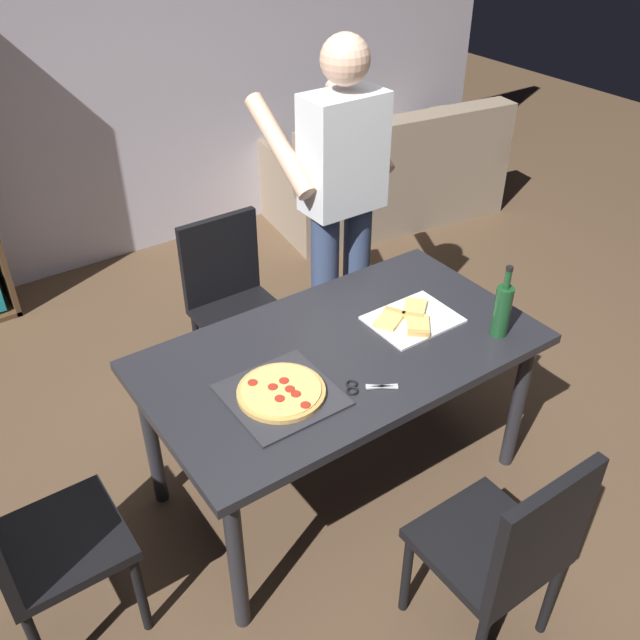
{
  "coord_description": "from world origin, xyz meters",
  "views": [
    {
      "loc": [
        -1.32,
        -1.75,
        2.41
      ],
      "look_at": [
        0.0,
        0.15,
        0.8
      ],
      "focal_mm": 38.91,
      "sensor_mm": 36.0,
      "label": 1
    }
  ],
  "objects_px": {
    "chair_near_camera": "(509,547)",
    "chair_left_end": "(29,539)",
    "couch": "(386,178)",
    "chair_far_side": "(232,295)",
    "person_serving_pizza": "(340,197)",
    "wine_bottle": "(502,309)",
    "pepperoni_pizza_on_tray": "(281,393)",
    "kitchen_scissors": "(363,387)",
    "dining_table": "(341,363)"
  },
  "relations": [
    {
      "from": "chair_left_end",
      "to": "wine_bottle",
      "type": "distance_m",
      "value": 1.91
    },
    {
      "from": "chair_far_side",
      "to": "person_serving_pizza",
      "type": "distance_m",
      "value": 0.74
    },
    {
      "from": "dining_table",
      "to": "chair_near_camera",
      "type": "distance_m",
      "value": 0.94
    },
    {
      "from": "pepperoni_pizza_on_tray",
      "to": "person_serving_pizza",
      "type": "bearing_deg",
      "value": 43.51
    },
    {
      "from": "chair_near_camera",
      "to": "kitchen_scissors",
      "type": "xyz_separation_m",
      "value": [
        -0.08,
        0.69,
        0.24
      ]
    },
    {
      "from": "dining_table",
      "to": "person_serving_pizza",
      "type": "height_order",
      "value": "person_serving_pizza"
    },
    {
      "from": "dining_table",
      "to": "chair_near_camera",
      "type": "xyz_separation_m",
      "value": [
        -0.0,
        -0.93,
        -0.16
      ]
    },
    {
      "from": "wine_bottle",
      "to": "couch",
      "type": "bearing_deg",
      "value": 60.05
    },
    {
      "from": "pepperoni_pizza_on_tray",
      "to": "kitchen_scissors",
      "type": "height_order",
      "value": "pepperoni_pizza_on_tray"
    },
    {
      "from": "chair_left_end",
      "to": "chair_near_camera",
      "type": "bearing_deg",
      "value": -36.04
    },
    {
      "from": "couch",
      "to": "pepperoni_pizza_on_tray",
      "type": "bearing_deg",
      "value": -136.93
    },
    {
      "from": "dining_table",
      "to": "pepperoni_pizza_on_tray",
      "type": "relative_size",
      "value": 4.12
    },
    {
      "from": "chair_near_camera",
      "to": "kitchen_scissors",
      "type": "relative_size",
      "value": 4.74
    },
    {
      "from": "dining_table",
      "to": "chair_far_side",
      "type": "xyz_separation_m",
      "value": [
        0.0,
        0.93,
        -0.16
      ]
    },
    {
      "from": "chair_left_end",
      "to": "dining_table",
      "type": "bearing_deg",
      "value": 0.0
    },
    {
      "from": "dining_table",
      "to": "chair_near_camera",
      "type": "bearing_deg",
      "value": -90.0
    },
    {
      "from": "chair_near_camera",
      "to": "wine_bottle",
      "type": "xyz_separation_m",
      "value": [
        0.58,
        0.64,
        0.36
      ]
    },
    {
      "from": "person_serving_pizza",
      "to": "wine_bottle",
      "type": "xyz_separation_m",
      "value": [
        0.07,
        -0.99,
        -0.13
      ]
    },
    {
      "from": "chair_near_camera",
      "to": "couch",
      "type": "relative_size",
      "value": 0.5
    },
    {
      "from": "kitchen_scissors",
      "to": "wine_bottle",
      "type": "bearing_deg",
      "value": -3.9
    },
    {
      "from": "chair_left_end",
      "to": "pepperoni_pizza_on_tray",
      "type": "xyz_separation_m",
      "value": [
        0.92,
        -0.11,
        0.25
      ]
    },
    {
      "from": "kitchen_scissors",
      "to": "chair_near_camera",
      "type": "bearing_deg",
      "value": -83.24
    },
    {
      "from": "pepperoni_pizza_on_tray",
      "to": "wine_bottle",
      "type": "height_order",
      "value": "wine_bottle"
    },
    {
      "from": "chair_near_camera",
      "to": "pepperoni_pizza_on_tray",
      "type": "height_order",
      "value": "chair_near_camera"
    },
    {
      "from": "chair_near_camera",
      "to": "chair_left_end",
      "type": "distance_m",
      "value": 1.58
    },
    {
      "from": "chair_far_side",
      "to": "couch",
      "type": "bearing_deg",
      "value": 29.27
    },
    {
      "from": "chair_left_end",
      "to": "wine_bottle",
      "type": "xyz_separation_m",
      "value": [
        1.86,
        -0.29,
        0.36
      ]
    },
    {
      "from": "chair_left_end",
      "to": "person_serving_pizza",
      "type": "xyz_separation_m",
      "value": [
        1.78,
        0.71,
        0.49
      ]
    },
    {
      "from": "chair_far_side",
      "to": "kitchen_scissors",
      "type": "xyz_separation_m",
      "value": [
        -0.08,
        -1.17,
        0.24
      ]
    },
    {
      "from": "dining_table",
      "to": "couch",
      "type": "distance_m",
      "value": 2.77
    },
    {
      "from": "chair_left_end",
      "to": "couch",
      "type": "bearing_deg",
      "value": 32.12
    },
    {
      "from": "chair_far_side",
      "to": "person_serving_pizza",
      "type": "relative_size",
      "value": 0.51
    },
    {
      "from": "chair_near_camera",
      "to": "wine_bottle",
      "type": "relative_size",
      "value": 2.85
    },
    {
      "from": "chair_near_camera",
      "to": "chair_left_end",
      "type": "bearing_deg",
      "value": 143.96
    },
    {
      "from": "chair_near_camera",
      "to": "pepperoni_pizza_on_tray",
      "type": "xyz_separation_m",
      "value": [
        -0.35,
        0.82,
        0.25
      ]
    },
    {
      "from": "chair_near_camera",
      "to": "chair_far_side",
      "type": "bearing_deg",
      "value": 90.0
    },
    {
      "from": "chair_near_camera",
      "to": "wine_bottle",
      "type": "height_order",
      "value": "wine_bottle"
    },
    {
      "from": "dining_table",
      "to": "chair_left_end",
      "type": "distance_m",
      "value": 1.28
    },
    {
      "from": "chair_left_end",
      "to": "person_serving_pizza",
      "type": "distance_m",
      "value": 1.98
    },
    {
      "from": "dining_table",
      "to": "person_serving_pizza",
      "type": "distance_m",
      "value": 0.93
    },
    {
      "from": "couch",
      "to": "wine_bottle",
      "type": "bearing_deg",
      "value": -119.95
    },
    {
      "from": "dining_table",
      "to": "wine_bottle",
      "type": "xyz_separation_m",
      "value": [
        0.58,
        -0.29,
        0.2
      ]
    },
    {
      "from": "couch",
      "to": "wine_bottle",
      "type": "relative_size",
      "value": 5.7
    },
    {
      "from": "pepperoni_pizza_on_tray",
      "to": "dining_table",
      "type": "bearing_deg",
      "value": 17.08
    },
    {
      "from": "chair_near_camera",
      "to": "pepperoni_pizza_on_tray",
      "type": "relative_size",
      "value": 2.35
    },
    {
      "from": "chair_far_side",
      "to": "dining_table",
      "type": "bearing_deg",
      "value": -90.0
    },
    {
      "from": "chair_left_end",
      "to": "couch",
      "type": "height_order",
      "value": "chair_left_end"
    },
    {
      "from": "pepperoni_pizza_on_tray",
      "to": "wine_bottle",
      "type": "bearing_deg",
      "value": -10.88
    },
    {
      "from": "chair_near_camera",
      "to": "person_serving_pizza",
      "type": "height_order",
      "value": "person_serving_pizza"
    },
    {
      "from": "kitchen_scissors",
      "to": "chair_far_side",
      "type": "bearing_deg",
      "value": 86.02
    }
  ]
}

